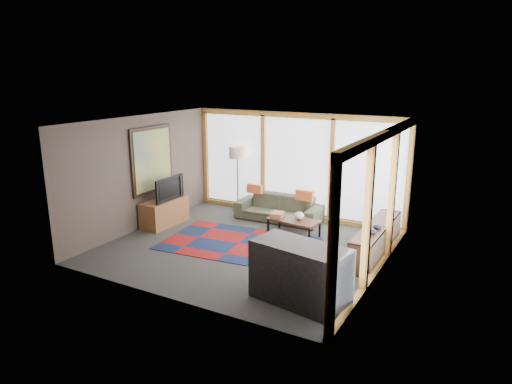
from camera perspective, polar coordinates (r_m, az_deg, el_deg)
The scene contains 17 objects.
ground at distance 9.53m, azimuth -1.17°, elevation -6.95°, with size 5.50×5.50×0.00m, color #2F2F2D.
room_envelope at distance 9.33m, azimuth 3.14°, elevation 2.46°, with size 5.52×5.02×2.62m.
rug at distance 9.74m, azimuth -2.19°, elevation -6.42°, with size 3.12×2.01×0.01m, color maroon.
sofa at distance 11.16m, azimuth 2.86°, elevation -2.03°, with size 2.09×0.82×0.61m, color #34382A.
pillow_left at distance 11.32m, azimuth -0.18°, elevation 0.42°, with size 0.39×0.12×0.22m, color #CA5A29.
pillow_right at distance 10.73m, azimuth 6.09°, elevation -0.42°, with size 0.43×0.13×0.24m, color #CA5A29.
floor_lamp at distance 11.86m, azimuth -2.32°, elevation 1.68°, with size 0.42×0.42×1.68m, color #302517, non-canonical shape.
coffee_table at distance 10.19m, azimuth 4.73°, elevation -4.42°, with size 1.12×0.56×0.37m, color black, non-canonical shape.
book_stack at distance 10.25m, azimuth 2.66°, elevation -2.85°, with size 0.25×0.31×0.10m, color brown.
vase at distance 10.08m, azimuth 5.45°, elevation -2.98°, with size 0.21×0.21×0.18m, color beige.
bookshelf at distance 9.39m, azimuth 14.78°, elevation -5.83°, with size 0.44×2.41×0.60m, color black, non-canonical shape.
bowl_a at distance 8.81m, azimuth 14.28°, elevation -4.80°, with size 0.18×0.18×0.09m, color black.
bowl_b at distance 9.11m, azimuth 14.93°, elevation -4.21°, with size 0.17×0.17×0.09m, color black.
shelf_picture at distance 9.90m, azimuth 16.56°, elevation -1.75°, with size 0.04×0.32×0.43m, color black.
tv_console at distance 11.03m, azimuth -11.36°, elevation -2.49°, with size 0.51×1.23×0.62m, color brown.
television at distance 10.86m, azimuth -11.13°, elevation 0.46°, with size 0.97×0.13×0.56m, color black.
bar_counter at distance 7.26m, azimuth 5.54°, elevation -10.13°, with size 1.52×0.71×0.96m, color black.
Camera 1 is at (4.46, -7.65, 3.53)m, focal length 32.00 mm.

